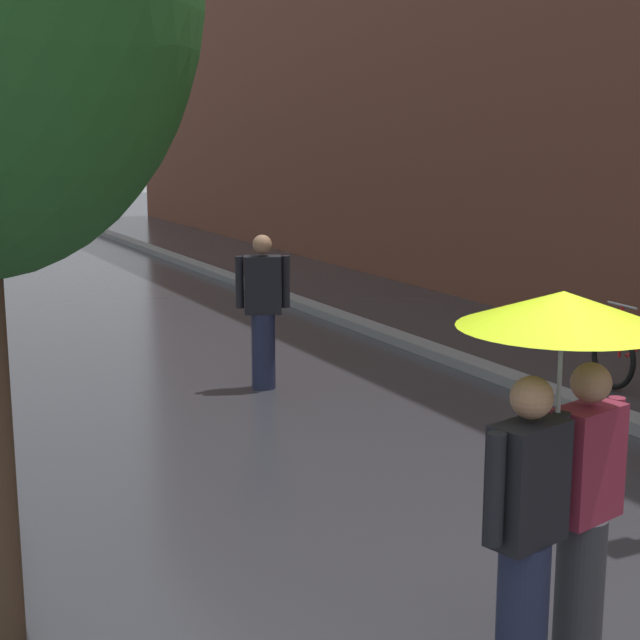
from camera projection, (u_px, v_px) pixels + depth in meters
kerb_strip at (318, 310)px, 14.91m from camera, size 0.30×36.00×0.12m
couple_under_umbrella at (559, 432)px, 4.77m from camera, size 1.05×1.04×2.04m
pedestrian_walking_midground at (263, 311)px, 10.43m from camera, size 0.55×0.36×1.70m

